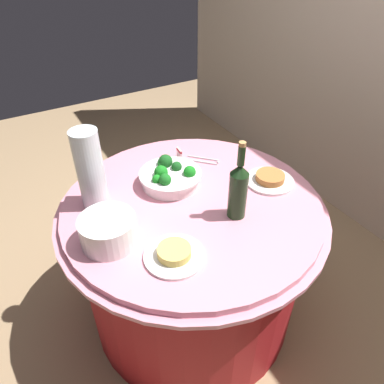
% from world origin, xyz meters
% --- Properties ---
extents(ground_plane, '(6.00, 6.00, 0.00)m').
position_xyz_m(ground_plane, '(0.00, 0.00, 0.00)').
color(ground_plane, '#9E7F5B').
extents(buffet_table, '(1.16, 1.16, 0.74)m').
position_xyz_m(buffet_table, '(0.00, 0.00, 0.38)').
color(buffet_table, maroon).
rests_on(buffet_table, ground_plane).
extents(broccoli_bowl, '(0.28, 0.28, 0.11)m').
position_xyz_m(broccoli_bowl, '(-0.16, -0.02, 0.78)').
color(broccoli_bowl, white).
rests_on(broccoli_bowl, buffet_table).
extents(plate_stack, '(0.21, 0.21, 0.11)m').
position_xyz_m(plate_stack, '(0.05, -0.39, 0.80)').
color(plate_stack, white).
rests_on(plate_stack, buffet_table).
extents(wine_bottle, '(0.07, 0.07, 0.34)m').
position_xyz_m(wine_bottle, '(0.17, 0.11, 0.87)').
color(wine_bottle, '#193217').
rests_on(wine_bottle, buffet_table).
extents(decorative_fruit_vase, '(0.11, 0.11, 0.34)m').
position_xyz_m(decorative_fruit_vase, '(-0.19, -0.35, 0.89)').
color(decorative_fruit_vase, silver).
rests_on(decorative_fruit_vase, buffet_table).
extents(serving_tongs, '(0.15, 0.14, 0.01)m').
position_xyz_m(serving_tongs, '(-0.25, 0.21, 0.74)').
color(serving_tongs, silver).
rests_on(serving_tongs, buffet_table).
extents(food_plate_peanuts, '(0.22, 0.22, 0.04)m').
position_xyz_m(food_plate_peanuts, '(0.06, 0.38, 0.76)').
color(food_plate_peanuts, white).
rests_on(food_plate_peanuts, buffet_table).
extents(food_plate_noodles, '(0.22, 0.22, 0.04)m').
position_xyz_m(food_plate_noodles, '(0.24, -0.22, 0.76)').
color(food_plate_noodles, white).
rests_on(food_plate_noodles, buffet_table).
extents(label_placard_front, '(0.05, 0.01, 0.05)m').
position_xyz_m(label_placard_front, '(-0.33, 0.12, 0.77)').
color(label_placard_front, white).
rests_on(label_placard_front, buffet_table).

